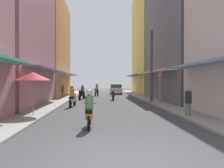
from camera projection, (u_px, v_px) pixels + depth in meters
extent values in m
plane|color=#424244|center=(107.00, 103.00, 20.77)|extent=(84.34, 84.34, 0.00)
cube|color=#9E9991|center=(58.00, 102.00, 20.53)|extent=(1.59, 46.33, 0.12)
cube|color=#9E9991|center=(155.00, 102.00, 21.00)|extent=(1.59, 46.33, 0.12)
cube|color=slate|center=(49.00, 70.00, 18.32)|extent=(1.10, 9.48, 0.12)
cube|color=#D88C4C|center=(41.00, 48.00, 29.94)|extent=(6.00, 11.98, 12.40)
cube|color=#8CA5CC|center=(69.00, 74.00, 30.17)|extent=(1.10, 10.79, 0.12)
cube|color=#8CA5CC|center=(218.00, 61.00, 10.45)|extent=(1.10, 10.10, 0.12)
cube|color=slate|center=(188.00, 28.00, 23.17)|extent=(6.00, 12.87, 14.29)
cube|color=silver|center=(153.00, 72.00, 23.02)|extent=(1.10, 11.58, 0.12)
cube|color=#EFD159|center=(156.00, 43.00, 36.16)|extent=(6.00, 11.52, 15.73)
cube|color=slate|center=(134.00, 75.00, 36.02)|extent=(1.10, 10.36, 0.12)
cylinder|color=black|center=(90.00, 118.00, 10.28)|extent=(0.08, 0.56, 0.56)
cylinder|color=black|center=(89.00, 123.00, 9.04)|extent=(0.08, 0.56, 0.56)
cube|color=orange|center=(89.00, 115.00, 9.61)|extent=(0.28, 1.00, 0.24)
cube|color=black|center=(89.00, 111.00, 9.41)|extent=(0.28, 0.56, 0.14)
cylinder|color=orange|center=(90.00, 109.00, 10.16)|extent=(0.28, 0.28, 0.45)
cylinder|color=black|center=(90.00, 103.00, 10.15)|extent=(0.55, 0.03, 0.03)
cylinder|color=#598C59|center=(89.00, 102.00, 9.45)|extent=(0.34, 0.34, 0.55)
sphere|color=silver|center=(89.00, 92.00, 9.45)|extent=(0.26, 0.26, 0.26)
cylinder|color=black|center=(80.00, 97.00, 23.77)|extent=(0.23, 0.56, 0.56)
cylinder|color=black|center=(84.00, 96.00, 24.99)|extent=(0.23, 0.56, 0.56)
cube|color=black|center=(82.00, 95.00, 24.43)|extent=(0.54, 1.04, 0.24)
cube|color=black|center=(83.00, 93.00, 24.62)|extent=(0.42, 0.62, 0.14)
cylinder|color=black|center=(80.00, 93.00, 23.89)|extent=(0.28, 0.28, 0.45)
cylinder|color=black|center=(80.00, 91.00, 23.89)|extent=(0.54, 0.18, 0.03)
cylinder|color=#334C8C|center=(82.00, 89.00, 24.57)|extent=(0.34, 0.34, 0.55)
sphere|color=#B2B2B7|center=(82.00, 86.00, 24.57)|extent=(0.26, 0.26, 0.26)
cylinder|color=black|center=(95.00, 93.00, 31.38)|extent=(0.22, 0.56, 0.56)
cylinder|color=black|center=(98.00, 94.00, 30.19)|extent=(0.22, 0.56, 0.56)
cube|color=#1E38B7|center=(97.00, 92.00, 30.74)|extent=(0.52, 1.04, 0.24)
cube|color=black|center=(97.00, 91.00, 30.54)|extent=(0.41, 0.61, 0.14)
cylinder|color=#1E38B7|center=(96.00, 90.00, 31.26)|extent=(0.28, 0.28, 0.45)
cylinder|color=black|center=(96.00, 88.00, 31.26)|extent=(0.54, 0.16, 0.03)
cylinder|color=#BF8C3F|center=(97.00, 88.00, 30.59)|extent=(0.34, 0.34, 0.55)
sphere|color=red|center=(97.00, 85.00, 30.58)|extent=(0.26, 0.26, 0.26)
cylinder|color=black|center=(113.00, 97.00, 24.20)|extent=(0.09, 0.56, 0.56)
cylinder|color=black|center=(113.00, 98.00, 22.95)|extent=(0.09, 0.56, 0.56)
cube|color=red|center=(113.00, 95.00, 23.52)|extent=(0.29, 1.00, 0.24)
cube|color=black|center=(113.00, 93.00, 23.32)|extent=(0.29, 0.56, 0.14)
cylinder|color=red|center=(113.00, 93.00, 24.07)|extent=(0.28, 0.28, 0.45)
cylinder|color=black|center=(113.00, 91.00, 24.07)|extent=(0.55, 0.04, 0.03)
cylinder|color=black|center=(75.00, 102.00, 18.01)|extent=(0.16, 0.57, 0.56)
cylinder|color=black|center=(70.00, 104.00, 16.77)|extent=(0.16, 0.57, 0.56)
cube|color=#B2B2B7|center=(72.00, 100.00, 17.34)|extent=(0.41, 1.03, 0.24)
cube|color=black|center=(72.00, 98.00, 17.14)|extent=(0.35, 0.59, 0.14)
cylinder|color=#B2B2B7|center=(74.00, 97.00, 17.88)|extent=(0.28, 0.28, 0.45)
cylinder|color=black|center=(74.00, 94.00, 17.88)|extent=(0.55, 0.10, 0.03)
cylinder|color=#BF8C3F|center=(72.00, 93.00, 17.18)|extent=(0.34, 0.34, 0.55)
sphere|color=orange|center=(72.00, 87.00, 17.18)|extent=(0.26, 0.26, 0.26)
cube|color=silver|center=(116.00, 90.00, 35.10)|extent=(2.16, 4.25, 0.70)
cube|color=#333D47|center=(116.00, 86.00, 34.95)|extent=(1.80, 2.25, 0.60)
cylinder|color=black|center=(112.00, 91.00, 36.39)|extent=(0.24, 0.65, 0.64)
cylinder|color=black|center=(121.00, 92.00, 36.32)|extent=(0.24, 0.65, 0.64)
cylinder|color=black|center=(111.00, 92.00, 33.89)|extent=(0.24, 0.65, 0.64)
cylinder|color=black|center=(121.00, 92.00, 33.82)|extent=(0.24, 0.65, 0.64)
cylinder|color=#598C59|center=(63.00, 95.00, 26.41)|extent=(0.28, 0.28, 0.72)
cylinder|color=#99333F|center=(63.00, 89.00, 26.40)|extent=(0.34, 0.34, 0.61)
sphere|color=tan|center=(63.00, 85.00, 26.40)|extent=(0.22, 0.22, 0.22)
cylinder|color=#598C59|center=(188.00, 111.00, 12.01)|extent=(0.28, 0.28, 0.75)
cylinder|color=#262628|center=(188.00, 97.00, 12.01)|extent=(0.34, 0.34, 0.64)
sphere|color=tan|center=(188.00, 88.00, 12.00)|extent=(0.22, 0.22, 0.22)
cylinder|color=#99999E|center=(33.00, 96.00, 12.55)|extent=(0.05, 0.05, 2.22)
cone|color=#BF3333|center=(33.00, 76.00, 12.54)|extent=(1.91, 1.91, 0.45)
cylinder|color=#4C4C4F|center=(152.00, 67.00, 19.99)|extent=(0.20, 0.20, 6.24)
cylinder|color=#3F382D|center=(152.00, 37.00, 19.96)|extent=(0.08, 1.20, 0.08)
cylinder|color=gray|center=(160.00, 90.00, 16.84)|extent=(0.07, 0.07, 2.60)
cylinder|color=red|center=(160.00, 75.00, 16.83)|extent=(0.02, 0.60, 0.60)
cube|color=white|center=(160.00, 75.00, 16.83)|extent=(0.03, 0.40, 0.10)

